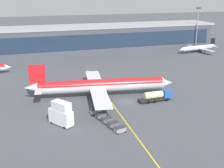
{
  "coord_description": "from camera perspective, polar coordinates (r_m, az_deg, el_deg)",
  "views": [
    {
      "loc": [
        -31.05,
        -78.75,
        32.39
      ],
      "look_at": [
        -2.89,
        5.22,
        4.5
      ],
      "focal_mm": 47.12,
      "sensor_mm": 36.0,
      "label": 1
    }
  ],
  "objects": [
    {
      "name": "apron_light_mast_0",
      "position": [
        177.63,
        16.22,
        10.85
      ],
      "size": [
        2.8,
        0.5,
        23.98
      ],
      "color": "gray",
      "rests_on": "ground_plane"
    },
    {
      "name": "baggage_cart_3",
      "position": [
        78.91,
        -2.16,
        -6.15
      ],
      "size": [
        2.91,
        2.1,
        1.48
      ],
      "color": "#595B60",
      "rests_on": "ground_plane"
    },
    {
      "name": "catering_lift",
      "position": [
        75.42,
        -9.85,
        -5.68
      ],
      "size": [
        5.81,
        7.06,
        6.3
      ],
      "color": "white",
      "rests_on": "ground_plane"
    },
    {
      "name": "baggage_cart_1",
      "position": [
        73.85,
        0.24,
        -7.86
      ],
      "size": [
        2.91,
        2.1,
        1.48
      ],
      "color": "#595B60",
      "rests_on": "ground_plane"
    },
    {
      "name": "apron_lead_in_line",
      "position": [
        90.97,
        -0.3,
        -3.38
      ],
      "size": [
        5.25,
        79.87,
        0.01
      ],
      "primitive_type": "cube",
      "rotation": [
        0.0,
        0.0,
        -0.06
      ],
      "color": "yellow",
      "rests_on": "ground_plane"
    },
    {
      "name": "baggage_cart_2",
      "position": [
        76.36,
        -1.0,
        -6.98
      ],
      "size": [
        2.91,
        2.1,
        1.48
      ],
      "color": "#595B60",
      "rests_on": "ground_plane"
    },
    {
      "name": "baggage_cart_4",
      "position": [
        81.52,
        -3.24,
        -5.36
      ],
      "size": [
        2.91,
        2.1,
        1.48
      ],
      "color": "#B2B7BC",
      "rests_on": "ground_plane"
    },
    {
      "name": "terminal_building",
      "position": [
        159.91,
        -14.07,
        7.98
      ],
      "size": [
        201.49,
        21.68,
        14.81
      ],
      "color": "#424751",
      "rests_on": "ground_plane"
    },
    {
      "name": "commuter_jet_near",
      "position": [
        171.82,
        16.41,
        6.76
      ],
      "size": [
        26.69,
        21.28,
        7.18
      ],
      "color": "#B2B7BC",
      "rests_on": "ground_plane"
    },
    {
      "name": "baggage_cart_0",
      "position": [
        71.39,
        1.57,
        -8.81
      ],
      "size": [
        2.91,
        2.1,
        1.48
      ],
      "color": "gray",
      "rests_on": "ground_plane"
    },
    {
      "name": "fuel_tanker",
      "position": [
        91.78,
        8.79,
        -2.24
      ],
      "size": [
        10.86,
        2.9,
        3.25
      ],
      "color": "#232326",
      "rests_on": "ground_plane"
    },
    {
      "name": "main_airliner",
      "position": [
        94.05,
        -2.23,
        -0.27
      ],
      "size": [
        47.59,
        38.21,
        11.26
      ],
      "color": "silver",
      "rests_on": "ground_plane"
    },
    {
      "name": "ground_plane",
      "position": [
        90.64,
        2.79,
        -3.48
      ],
      "size": [
        700.0,
        700.0,
        0.0
      ],
      "primitive_type": "plane",
      "color": "#47494F"
    }
  ]
}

